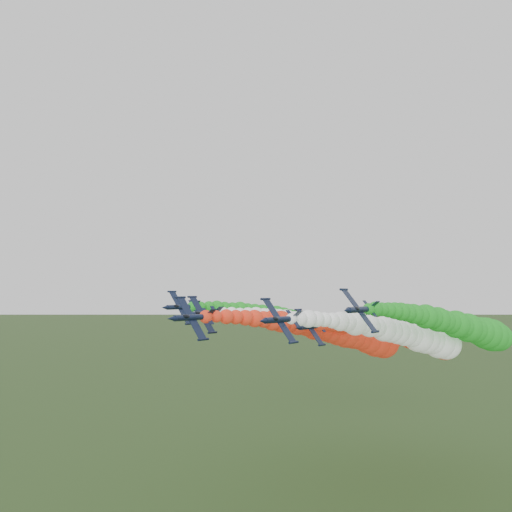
% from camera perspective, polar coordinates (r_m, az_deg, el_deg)
% --- Properties ---
extents(jet_lead, '(14.84, 65.50, 15.14)m').
position_cam_1_polar(jet_lead, '(114.65, 10.26, -8.78)').
color(jet_lead, '#111A35').
rests_on(jet_lead, ground).
extents(jet_inner_left, '(14.33, 64.99, 14.63)m').
position_cam_1_polar(jet_inner_left, '(127.44, 8.92, -8.24)').
color(jet_inner_left, '#111A35').
rests_on(jet_inner_left, ground).
extents(jet_inner_right, '(14.60, 65.26, 14.90)m').
position_cam_1_polar(jet_inner_right, '(115.27, 17.33, -8.70)').
color(jet_inner_right, '#111A35').
rests_on(jet_inner_right, ground).
extents(jet_outer_left, '(14.51, 65.17, 14.81)m').
position_cam_1_polar(jet_outer_left, '(135.74, 6.05, -7.59)').
color(jet_outer_left, '#111A35').
rests_on(jet_outer_left, ground).
extents(jet_outer_right, '(14.36, 65.02, 14.66)m').
position_cam_1_polar(jet_outer_right, '(120.29, 22.97, -7.59)').
color(jet_outer_right, '#111A35').
rests_on(jet_outer_right, ground).
extents(jet_trail, '(14.88, 65.54, 15.19)m').
position_cam_1_polar(jet_trail, '(135.06, 17.66, -8.97)').
color(jet_trail, '#111A35').
rests_on(jet_trail, ground).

